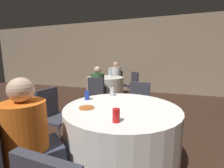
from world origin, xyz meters
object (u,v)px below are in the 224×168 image
(table_far, at_px, (105,89))
(chair_far_north, at_px, (117,80))
(chair_near_north, at_px, (139,101))
(table_near, at_px, (121,136))
(chair_far_south, at_px, (97,91))
(chair_far_northeast, at_px, (132,82))
(chair_near_west, at_px, (53,112))
(soda_can_red, at_px, (116,115))
(soda_can_silver, at_px, (112,92))
(person_white_shirt, at_px, (115,78))
(chair_near_southwest, at_px, (15,157))
(person_green_jacket, at_px, (98,88))
(soda_can_blue, at_px, (87,95))
(person_orange_shirt, at_px, (36,144))
(bottle_far, at_px, (110,72))
(pizza_plate_near, at_px, (87,108))

(table_far, distance_m, chair_far_north, 0.98)
(chair_near_north, bearing_deg, table_near, 90.00)
(table_near, xyz_separation_m, chair_far_south, (-1.05, 1.63, 0.15))
(chair_far_northeast, bearing_deg, chair_near_north, 151.72)
(chair_near_north, bearing_deg, chair_far_northeast, -73.77)
(chair_near_west, relative_size, chair_far_northeast, 1.00)
(soda_can_red, height_order, soda_can_silver, same)
(chair_far_south, height_order, chair_far_north, same)
(chair_near_north, relative_size, person_white_shirt, 0.72)
(chair_near_southwest, xyz_separation_m, person_green_jacket, (-0.42, 2.66, 0.04))
(chair_near_southwest, bearing_deg, chair_near_north, 107.17)
(table_far, distance_m, chair_near_west, 2.51)
(chair_near_west, height_order, chair_far_south, same)
(chair_near_southwest, xyz_separation_m, chair_far_northeast, (0.18, 4.10, 0.00))
(person_green_jacket, bearing_deg, soda_can_red, -71.50)
(person_white_shirt, xyz_separation_m, soda_can_blue, (0.61, -3.28, 0.18))
(chair_far_northeast, height_order, soda_can_silver, soda_can_silver)
(table_far, relative_size, person_orange_shirt, 0.97)
(table_far, xyz_separation_m, soda_can_silver, (0.93, -2.14, 0.43))
(soda_can_blue, bearing_deg, chair_far_northeast, 89.05)
(chair_far_northeast, relative_size, bottle_far, 3.27)
(pizza_plate_near, bearing_deg, chair_near_southwest, -114.11)
(person_orange_shirt, xyz_separation_m, bottle_far, (-0.58, 3.62, 0.29))
(person_green_jacket, xyz_separation_m, person_white_shirt, (-0.06, 1.62, 0.06))
(person_green_jacket, relative_size, soda_can_red, 9.14)
(table_far, xyz_separation_m, bottle_far, (0.06, 0.29, 0.50))
(chair_far_south, height_order, chair_far_northeast, same)
(chair_far_north, distance_m, soda_can_silver, 3.23)
(person_orange_shirt, distance_m, soda_can_blue, 0.90)
(soda_can_red, bearing_deg, chair_near_north, 90.57)
(person_orange_shirt, height_order, soda_can_blue, person_orange_shirt)
(person_green_jacket, relative_size, soda_can_blue, 9.14)
(table_near, height_order, chair_far_north, chair_far_north)
(chair_far_northeast, height_order, person_green_jacket, person_green_jacket)
(person_white_shirt, bearing_deg, soda_can_blue, 105.01)
(chair_near_southwest, bearing_deg, chair_near_west, 151.02)
(chair_far_northeast, bearing_deg, soda_can_silver, 142.34)
(table_far, distance_m, person_orange_shirt, 3.40)
(table_near, bearing_deg, chair_near_north, 87.33)
(pizza_plate_near, relative_size, soda_can_blue, 1.69)
(bottle_far, bearing_deg, person_white_shirt, 88.97)
(person_white_shirt, xyz_separation_m, bottle_far, (-0.01, -0.53, 0.25))
(chair_far_north, height_order, soda_can_red, soda_can_red)
(chair_near_north, xyz_separation_m, soda_can_red, (0.02, -1.52, 0.28))
(chair_far_northeast, height_order, pizza_plate_near, chair_far_northeast)
(soda_can_silver, bearing_deg, soda_can_blue, -128.33)
(table_far, distance_m, pizza_plate_near, 2.94)
(table_far, relative_size, chair_near_north, 1.30)
(table_far, relative_size, person_green_jacket, 1.01)
(chair_far_northeast, height_order, bottle_far, bottle_far)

